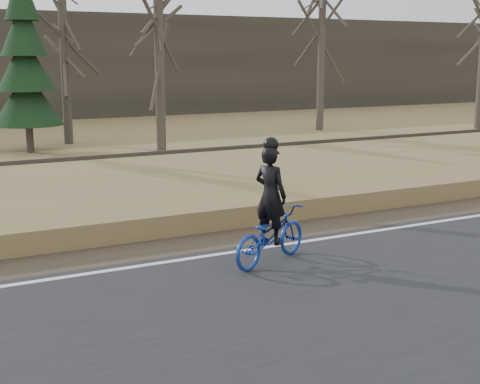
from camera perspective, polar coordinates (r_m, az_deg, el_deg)
name	(u,v)px	position (r m, az deg, el deg)	size (l,w,h in m)	color
edge_line	(479,216)	(15.84, 19.69, -1.91)	(120.00, 0.12, 0.01)	silver
shoulder	(446,209)	(16.53, 17.16, -1.37)	(120.00, 1.60, 0.04)	#473A2B
embankment	(367,180)	(18.69, 10.78, 1.03)	(120.00, 5.00, 0.44)	olive
ballast	(294,161)	(21.75, 4.62, 2.68)	(120.00, 3.00, 0.45)	slate
railroad	(294,151)	(21.71, 4.63, 3.47)	(120.00, 2.40, 0.29)	black
treeline_backdrop	(101,65)	(41.81, -11.74, 10.54)	(120.00, 4.00, 6.00)	#383328
cyclist	(270,224)	(11.44, 2.60, -2.74)	(1.96, 1.34, 2.18)	navy
bare_tree_left	(65,56)	(28.31, -14.74, 11.13)	(0.36, 0.36, 7.09)	#484035
bare_tree_near_left	(159,60)	(25.28, -6.89, 11.08)	(0.36, 0.36, 6.79)	#484035
bare_tree_center	(322,36)	(32.81, 6.99, 13.10)	(0.36, 0.36, 9.00)	#484035
conifer	(25,65)	(26.12, -17.86, 10.27)	(2.60, 2.60, 6.83)	#484035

